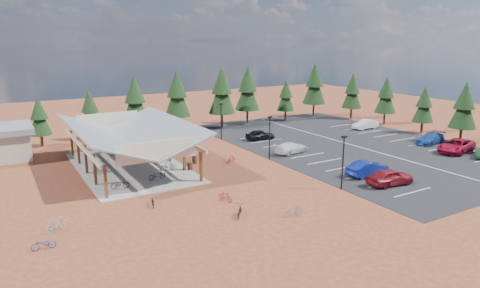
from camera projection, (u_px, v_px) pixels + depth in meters
ground at (241, 170)px, 46.02m from camera, size 140.00×140.00×0.00m
asphalt_lot at (348, 144)px, 57.63m from camera, size 27.00×44.00×0.04m
concrete_pad at (131, 167)px, 46.95m from camera, size 10.60×18.60×0.10m
bike_pavilion at (129, 134)px, 46.06m from camera, size 11.65×19.40×4.97m
lamp_post_0 at (343, 159)px, 39.40m from camera, size 0.50×0.25×5.14m
lamp_post_1 at (270, 135)px, 49.45m from camera, size 0.50×0.25×5.14m
lamp_post_2 at (221, 119)px, 59.51m from camera, size 0.50×0.25×5.14m
trash_bin_0 at (190, 166)px, 45.79m from camera, size 0.60×0.60×0.90m
trash_bin_1 at (195, 160)px, 48.45m from camera, size 0.60×0.60×0.90m
pine_1 at (39, 116)px, 55.35m from camera, size 2.83×2.83×6.60m
pine_2 at (90, 110)px, 58.97m from camera, size 3.04×3.04×7.09m
pine_3 at (135, 99)px, 60.80m from camera, size 3.81×3.81×8.89m
pine_4 at (177, 94)px, 65.00m from camera, size 3.99×3.99×9.30m
pine_5 at (222, 91)px, 67.09m from camera, size 4.18×4.18×9.74m
pine_6 at (247, 89)px, 70.78m from camera, size 4.10×4.10×9.54m
pine_7 at (286, 95)px, 73.98m from camera, size 3.05×3.05×7.11m
pine_8 at (314, 84)px, 77.53m from camera, size 4.17×4.17×9.72m
pine_10 at (464, 106)px, 57.51m from camera, size 3.56×3.56×8.28m
pine_11 at (424, 104)px, 63.60m from camera, size 3.05×3.05×7.10m
pine_12 at (386, 95)px, 70.35m from camera, size 3.41×3.41×7.94m
pine_13 at (352, 91)px, 75.33m from camera, size 3.45×3.45×8.04m
bike_0 at (120, 184)px, 39.91m from camera, size 1.74×0.83×0.88m
bike_1 at (100, 168)px, 44.53m from camera, size 1.85×0.91×1.07m
bike_2 at (100, 167)px, 45.39m from camera, size 1.65×0.83×0.83m
bike_3 at (105, 148)px, 52.92m from camera, size 1.84×0.53×1.10m
bike_4 at (157, 175)px, 42.48m from camera, size 1.87×0.85×0.95m
bike_5 at (168, 166)px, 45.57m from camera, size 1.65×0.76×0.96m
bike_6 at (147, 155)px, 50.02m from camera, size 1.77×1.05×0.88m
bike_7 at (131, 145)px, 54.40m from camera, size 1.85×0.58×1.10m
bike_8 at (153, 201)px, 35.93m from camera, size 1.00×1.79×0.89m
bike_9 at (57, 225)px, 31.15m from camera, size 1.81×1.14×1.05m
bike_10 at (43, 244)px, 28.44m from camera, size 1.59×0.64×0.82m
bike_11 at (225, 196)px, 36.94m from camera, size 0.90×1.63×0.94m
bike_12 at (239, 211)px, 33.77m from camera, size 1.60×1.80×0.94m
bike_13 at (293, 211)px, 33.79m from camera, size 1.70×0.77×0.99m
bike_15 at (231, 159)px, 48.64m from camera, size 1.52×0.97×0.89m
car_0 at (390, 177)px, 41.05m from camera, size 4.93×2.40×1.62m
car_1 at (367, 168)px, 43.86m from camera, size 4.74×1.70×1.56m
car_3 at (291, 148)px, 52.73m from camera, size 4.92×2.70×1.35m
car_4 at (260, 135)px, 59.82m from camera, size 4.26×2.00×1.41m
car_6 at (456, 146)px, 53.07m from camera, size 6.37×3.82×1.66m
car_7 at (430, 138)px, 57.62m from camera, size 5.21×2.79×1.44m
car_9 at (365, 124)px, 67.22m from camera, size 4.50×1.68×1.47m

